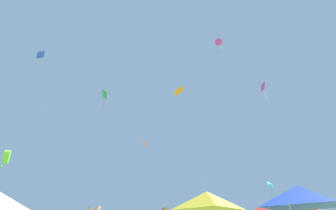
{
  "coord_description": "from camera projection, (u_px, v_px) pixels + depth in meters",
  "views": [
    {
      "loc": [
        -0.56,
        -4.57,
        1.33
      ],
      "look_at": [
        -0.49,
        15.88,
        13.91
      ],
      "focal_mm": 22.47,
      "sensor_mm": 36.0,
      "label": 1
    }
  ],
  "objects": [
    {
      "name": "canopy_tent_yellow",
      "position": [
        207.0,
        201.0,
        14.22
      ],
      "size": [
        3.59,
        3.59,
        3.84
      ],
      "color": "#9E9EA3",
      "rests_on": "ground"
    },
    {
      "name": "kite_lime_box",
      "position": [
        5.0,
        157.0,
        15.78
      ],
      "size": [
        0.73,
        0.96,
        2.17
      ],
      "color": "#75D138"
    },
    {
      "name": "kite_orange_delta",
      "position": [
        178.0,
        90.0,
        16.28
      ],
      "size": [
        0.97,
        1.05,
        0.62
      ],
      "color": "orange"
    },
    {
      "name": "kite_pink_delta",
      "position": [
        144.0,
        143.0,
        34.27
      ],
      "size": [
        1.1,
        1.17,
        0.89
      ],
      "color": "pink"
    },
    {
      "name": "kite_magenta_diamond",
      "position": [
        262.0,
        88.0,
        33.95
      ],
      "size": [
        1.35,
        1.36,
        3.12
      ],
      "color": "#D6389E"
    },
    {
      "name": "kite_cyan_delta",
      "position": [
        270.0,
        185.0,
        32.36
      ],
      "size": [
        1.25,
        1.09,
        2.34
      ],
      "color": "#2DB7CC"
    },
    {
      "name": "kite_blue_diamond",
      "position": [
        39.0,
        55.0,
        27.33
      ],
      "size": [
        0.9,
        0.89,
        2.15
      ],
      "color": "blue"
    },
    {
      "name": "kite_green_diamond",
      "position": [
        105.0,
        95.0,
        35.45
      ],
      "size": [
        1.36,
        1.38,
        3.28
      ],
      "color": "green"
    },
    {
      "name": "canopy_tent_red",
      "position": [
        285.0,
        202.0,
        14.42
      ],
      "size": [
        3.51,
        3.51,
        3.75
      ],
      "color": "#9E9EA3",
      "rests_on": "ground"
    },
    {
      "name": "kite_magenta_delta",
      "position": [
        218.0,
        42.0,
        33.71
      ],
      "size": [
        1.47,
        1.51,
        2.41
      ],
      "color": "#D6389E"
    },
    {
      "name": "canopy_tent_blue",
      "position": [
        299.0,
        196.0,
        10.93
      ],
      "size": [
        3.32,
        3.32,
        3.56
      ],
      "color": "#9E9EA3",
      "rests_on": "ground"
    }
  ]
}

